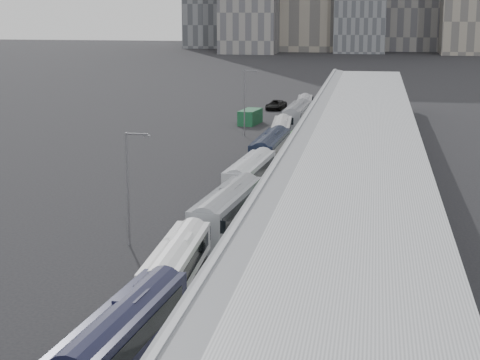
% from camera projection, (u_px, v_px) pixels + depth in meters
% --- Properties ---
extents(sidewalk, '(10.00, 170.00, 0.12)m').
position_uv_depth(sidewalk, '(311.00, 212.00, 75.42)').
color(sidewalk, gray).
rests_on(sidewalk, ground).
extents(lane_line, '(0.12, 160.00, 0.02)m').
position_uv_depth(lane_line, '(202.00, 208.00, 77.12)').
color(lane_line, gold).
rests_on(lane_line, ground).
extents(depot, '(12.45, 160.40, 7.20)m').
position_uv_depth(depot, '(355.00, 178.00, 74.03)').
color(depot, gray).
rests_on(depot, ground).
extents(bus_1, '(3.82, 13.46, 3.88)m').
position_uv_depth(bus_1, '(124.00, 345.00, 42.21)').
color(bus_1, black).
rests_on(bus_1, ground).
extents(bus_2, '(2.94, 12.52, 3.64)m').
position_uv_depth(bus_2, '(177.00, 272.00, 54.12)').
color(bus_2, white).
rests_on(bus_2, ground).
extents(bus_3, '(4.06, 13.99, 4.03)m').
position_uv_depth(bus_3, '(227.00, 216.00, 67.59)').
color(bus_3, gray).
rests_on(bus_3, ground).
extents(bus_4, '(3.64, 13.22, 3.82)m').
position_uv_depth(bus_4, '(250.00, 179.00, 82.19)').
color(bus_4, '#B9BCC4').
rests_on(bus_4, ground).
extents(bus_5, '(3.32, 13.94, 4.05)m').
position_uv_depth(bus_5, '(270.00, 153.00, 96.06)').
color(bus_5, black).
rests_on(bus_5, ground).
extents(bus_6, '(3.34, 12.25, 3.54)m').
position_uv_depth(bus_6, '(282.00, 134.00, 111.25)').
color(bus_6, silver).
rests_on(bus_6, ground).
extents(bus_7, '(3.26, 13.92, 4.04)m').
position_uv_depth(bus_7, '(297.00, 118.00, 124.95)').
color(bus_7, slate).
rests_on(bus_7, ground).
extents(bus_8, '(3.20, 12.34, 3.57)m').
position_uv_depth(bus_8, '(304.00, 109.00, 137.95)').
color(bus_8, '#9D9EA7').
rests_on(bus_8, ground).
extents(tree_1, '(2.02, 2.02, 4.41)m').
position_uv_depth(tree_1, '(235.00, 252.00, 52.39)').
color(tree_1, black).
rests_on(tree_1, ground).
extents(tree_2, '(2.29, 2.29, 4.17)m').
position_uv_depth(tree_2, '(277.00, 179.00, 75.94)').
color(tree_2, black).
rests_on(tree_2, ground).
extents(tree_3, '(1.97, 1.97, 4.57)m').
position_uv_depth(tree_3, '(300.00, 136.00, 96.91)').
color(tree_3, black).
rests_on(tree_3, ground).
extents(street_lamp_near, '(2.04, 0.22, 9.28)m').
position_uv_depth(street_lamp_near, '(130.00, 181.00, 64.11)').
color(street_lamp_near, '#59595E').
rests_on(street_lamp_near, ground).
extents(street_lamp_far, '(2.04, 0.22, 9.80)m').
position_uv_depth(street_lamp_far, '(246.00, 99.00, 117.51)').
color(street_lamp_far, '#59595E').
rests_on(street_lamp_far, ground).
extents(shipping_container, '(3.37, 6.22, 2.38)m').
position_uv_depth(shipping_container, '(250.00, 117.00, 130.40)').
color(shipping_container, '#154428').
rests_on(shipping_container, ground).
extents(suv, '(3.73, 6.62, 1.75)m').
position_uv_depth(suv, '(276.00, 105.00, 148.43)').
color(suv, black).
rests_on(suv, ground).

